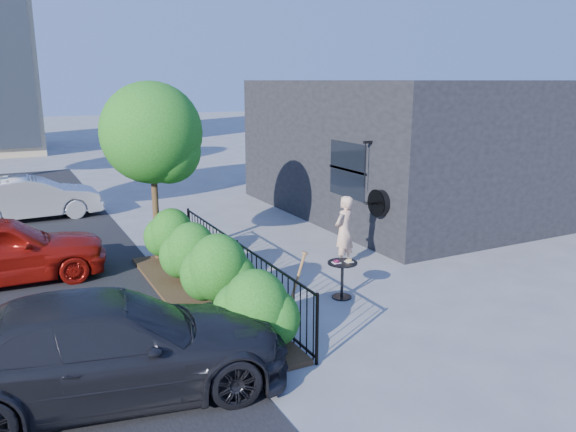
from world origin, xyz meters
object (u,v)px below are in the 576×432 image
shovel (293,296)px  car_silver (32,198)px  patio_tree (155,139)px  car_darkgrey (110,346)px  woman (344,231)px  cafe_table (342,273)px

shovel → car_silver: shovel is taller
patio_tree → car_darkgrey: size_ratio=0.85×
woman → car_silver: woman is taller
woman → car_darkgrey: (-5.53, -3.06, -0.11)m
cafe_table → car_darkgrey: size_ratio=0.16×
patio_tree → car_darkgrey: bearing=-111.3°
shovel → car_darkgrey: (-3.01, -0.66, 0.09)m
cafe_table → shovel: 1.67m
woman → car_darkgrey: 6.33m
shovel → car_silver: 10.73m
woman → car_silver: (-5.82, 7.81, -0.15)m
cafe_table → woman: bearing=56.5°
car_silver → car_darkgrey: bearing=-179.3°
woman → shovel: bearing=18.1°
cafe_table → woman: woman is taller
car_darkgrey → shovel: bearing=-68.7°
woman → car_silver: bearing=-78.7°
patio_tree → shovel: patio_tree is taller
woman → shovel: (-2.53, -2.40, -0.20)m
cafe_table → shovel: (-1.46, -0.80, 0.10)m
woman → shovel: size_ratio=1.17×
patio_tree → cafe_table: patio_tree is taller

